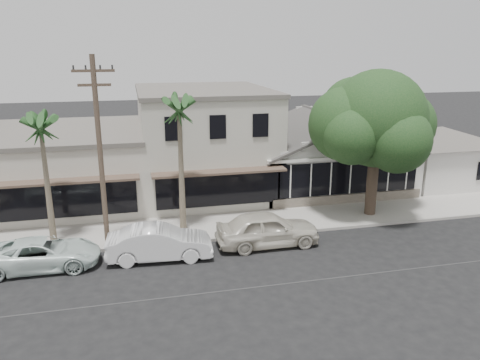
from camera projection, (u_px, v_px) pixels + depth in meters
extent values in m
plane|color=black|center=(328.00, 279.00, 19.44)|extent=(140.00, 140.00, 0.00)
cube|color=#9E9991|center=(129.00, 233.00, 23.97)|extent=(90.00, 3.50, 0.15)
cube|color=beige|center=(323.00, 165.00, 31.81)|extent=(10.00, 8.00, 3.00)
cube|color=black|center=(350.00, 177.00, 27.95)|extent=(8.80, 0.10, 2.00)
cube|color=#60564C|center=(348.00, 200.00, 28.34)|extent=(9.60, 0.18, 0.70)
cube|color=beige|center=(438.00, 162.00, 32.68)|extent=(6.00, 6.00, 3.00)
cube|color=#BAB5A8|center=(204.00, 142.00, 30.51)|extent=(8.00, 10.00, 6.50)
cube|color=beige|center=(60.00, 167.00, 28.85)|extent=(10.00, 10.00, 4.20)
cylinder|color=brown|center=(101.00, 157.00, 21.08)|extent=(0.24, 0.24, 9.00)
cube|color=brown|center=(93.00, 71.00, 20.03)|extent=(1.80, 0.12, 0.12)
cube|color=brown|center=(94.00, 85.00, 20.19)|extent=(1.40, 0.12, 0.12)
imported|color=beige|center=(267.00, 229.00, 22.49)|extent=(4.97, 2.02, 1.69)
imported|color=white|center=(160.00, 243.00, 21.08)|extent=(4.82, 1.97, 1.55)
imported|color=silver|center=(43.00, 254.00, 20.23)|extent=(4.84, 2.28, 1.34)
cylinder|color=#4D3E2E|center=(372.00, 189.00, 26.18)|extent=(0.61, 0.61, 3.24)
sphere|color=#163616|center=(377.00, 119.00, 25.09)|extent=(5.26, 5.26, 5.26)
sphere|color=#163616|center=(401.00, 125.00, 26.19)|extent=(3.84, 3.84, 3.84)
sphere|color=#163616|center=(346.00, 124.00, 25.19)|extent=(4.05, 4.05, 4.05)
sphere|color=#163616|center=(398.00, 140.00, 24.01)|extent=(3.44, 3.44, 3.44)
sphere|color=#163616|center=(353.00, 109.00, 26.38)|extent=(3.64, 3.64, 3.64)
sphere|color=#163616|center=(385.00, 102.00, 26.48)|extent=(3.24, 3.24, 3.24)
sphere|color=#163616|center=(352.00, 136.00, 24.13)|extent=(3.03, 3.03, 3.03)
cone|color=#726651|center=(181.00, 175.00, 23.35)|extent=(0.35, 0.35, 6.20)
cone|color=#726651|center=(48.00, 191.00, 21.84)|extent=(0.33, 0.33, 5.62)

